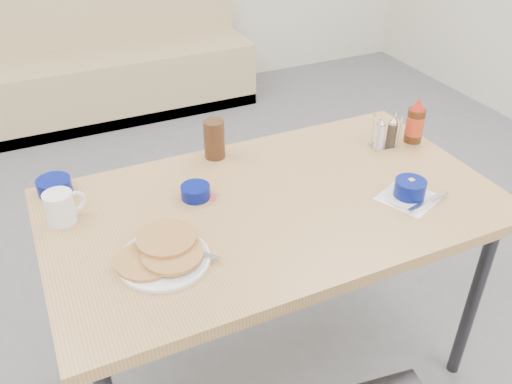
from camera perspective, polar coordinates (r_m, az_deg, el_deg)
name	(u,v)px	position (r m, az deg, el deg)	size (l,w,h in m)	color
booth_bench	(114,63)	(4.05, -14.72, 12.97)	(1.90, 0.56, 1.22)	tan
dining_table	(274,218)	(1.72, 1.93, -2.72)	(1.40, 0.80, 0.76)	tan
pancake_plate	(163,255)	(1.47, -9.75, -6.54)	(0.27, 0.25, 0.04)	white
coffee_mug	(61,207)	(1.67, -19.83, -1.46)	(0.12, 0.08, 0.10)	white
grits_setting	(410,191)	(1.75, 15.88, 0.11)	(0.23, 0.21, 0.07)	white
creamer_bowl	(54,186)	(1.83, -20.47, 0.59)	(0.11, 0.11, 0.05)	#04106B
butter_bowl	(196,192)	(1.70, -6.38, 0.02)	(0.09, 0.09, 0.04)	#04106B
amber_tumbler	(214,139)	(1.89, -4.41, 5.58)	(0.07, 0.07, 0.14)	#3F2414
condiment_caddy	(386,136)	(2.02, 13.48, 5.79)	(0.11, 0.08, 0.12)	silver
syrup_bottle	(415,123)	(2.07, 16.41, 6.98)	(0.07, 0.07, 0.17)	#47230F
sugar_wrapper	(213,197)	(1.71, -4.56, -0.53)	(0.04, 0.03, 0.00)	#CF4556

